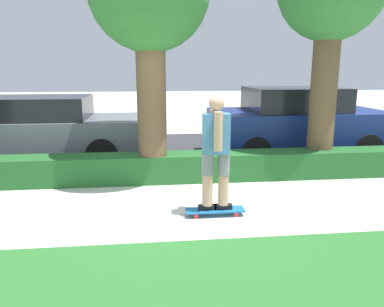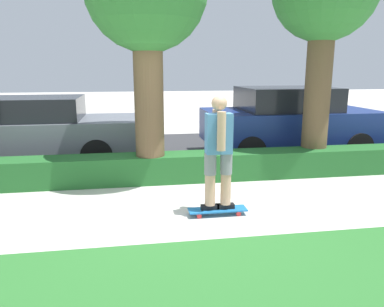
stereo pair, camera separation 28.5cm
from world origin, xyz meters
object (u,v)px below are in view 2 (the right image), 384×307
Objects in this scene: parked_car_front at (33,129)px; skateboard at (218,210)px; skater_person at (219,150)px; parked_car_middle at (289,120)px.

skateboard is at bearing -47.99° from parked_car_front.
skater_person is at bearing 90.00° from skateboard.
parked_car_front is 5.96m from parked_car_middle.
skateboard is 0.19× the size of parked_car_front.
skater_person is 0.36× the size of parked_car_front.
skateboard is 0.20× the size of parked_car_middle.
parked_car_middle is (2.60, 3.59, -0.11)m from skater_person.
skater_person reaches higher than parked_car_front.
parked_car_middle reaches higher than skateboard.
skateboard is at bearing -90.00° from skater_person.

